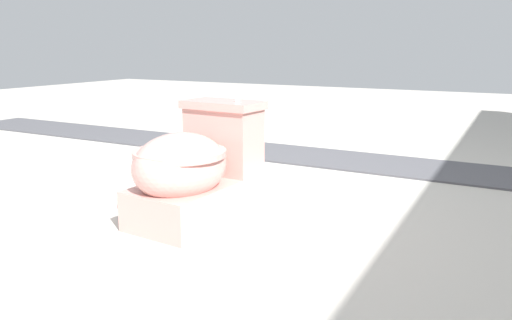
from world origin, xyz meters
TOP-DOWN VIEW (x-y plane):
  - ground_plane at (0.00, 0.00)m, footprint 14.00×14.00m
  - gravel_strip at (-1.18, 0.50)m, footprint 0.56×8.00m
  - toilet at (0.24, -0.05)m, footprint 0.66×0.42m

SIDE VIEW (x-z plane):
  - ground_plane at x=0.00m, z-range 0.00..0.00m
  - gravel_strip at x=-1.18m, z-range 0.00..0.01m
  - toilet at x=0.24m, z-range -0.04..0.48m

